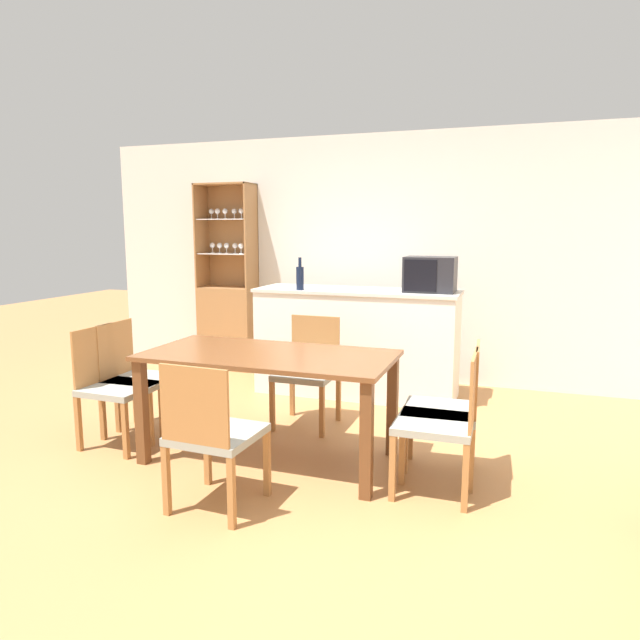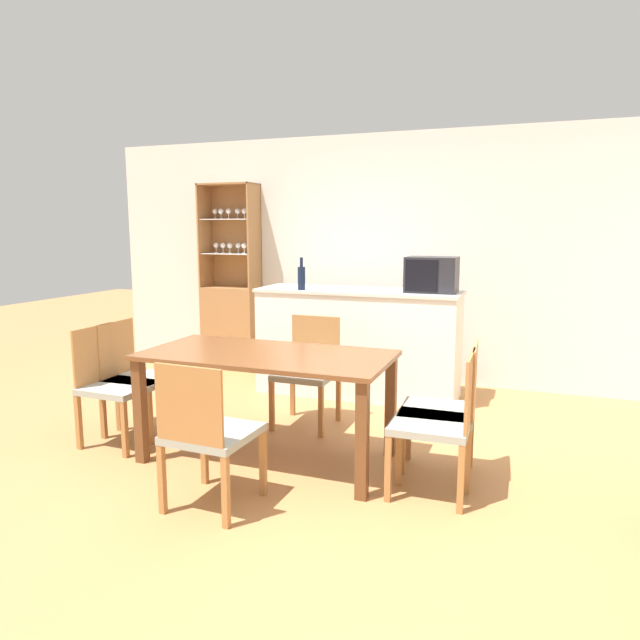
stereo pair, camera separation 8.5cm
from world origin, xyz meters
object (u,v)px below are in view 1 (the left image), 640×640
object	(u,v)px
display_cabinet	(228,313)
dining_chair_head_near	(213,434)
dining_table	(269,369)
dining_chair_side_right_near	(442,422)
dining_chair_side_left_near	(114,386)
dining_chair_side_right_far	(448,409)
dining_chair_side_left_far	(136,377)
microwave	(430,274)
dining_chair_head_far	(308,371)
wine_bottle	(300,277)

from	to	relation	value
display_cabinet	dining_chair_head_near	size ratio (longest dim) A/B	2.38
dining_chair_head_near	dining_table	bearing A→B (deg)	92.10
dining_chair_head_near	dining_chair_side_right_near	world-z (taller)	same
dining_chair_side_left_near	dining_chair_side_right_far	world-z (taller)	same
dining_chair_side_left_far	microwave	bearing A→B (deg)	126.89
dining_chair_side_left_far	dining_chair_side_right_far	bearing A→B (deg)	88.13
dining_chair_side_right_far	display_cabinet	bearing A→B (deg)	48.68
dining_chair_head_far	dining_chair_side_right_near	bearing A→B (deg)	143.47
dining_chair_side_left_far	dining_chair_side_right_far	world-z (taller)	same
dining_chair_head_far	wine_bottle	world-z (taller)	wine_bottle
dining_chair_head_far	microwave	world-z (taller)	microwave
dining_chair_side_left_far	dining_chair_side_right_near	size ratio (longest dim) A/B	1.00
dining_chair_side_right_far	dining_chair_head_far	xyz separation A→B (m)	(-1.19, 0.63, 0.00)
dining_table	dining_chair_side_left_near	distance (m)	1.21
dining_table	dining_chair_side_right_near	xyz separation A→B (m)	(1.19, -0.12, -0.20)
dining_chair_side_left_far	display_cabinet	bearing A→B (deg)	-172.85
dining_table	microwave	distance (m)	1.99
dining_chair_side_right_far	wine_bottle	xyz separation A→B (m)	(-1.55, 1.37, 0.69)
dining_chair_side_left_far	microwave	size ratio (longest dim) A/B	1.94
dining_chair_side_right_far	wine_bottle	distance (m)	2.18
display_cabinet	dining_chair_side_right_far	distance (m)	3.46
dining_table	microwave	world-z (taller)	microwave
wine_bottle	dining_chair_side_right_far	bearing A→B (deg)	-41.63
dining_chair_head_far	microwave	size ratio (longest dim) A/B	1.94
dining_chair_side_left_far	dining_chair_head_near	world-z (taller)	same
dining_chair_side_left_far	dining_chair_side_right_near	bearing A→B (deg)	82.08
dining_chair_head_far	microwave	bearing A→B (deg)	-129.66
dining_table	dining_chair_side_right_far	xyz separation A→B (m)	(1.19, 0.13, -0.20)
display_cabinet	microwave	size ratio (longest dim) A/B	4.61
display_cabinet	dining_chair_side_right_near	bearing A→B (deg)	-41.24
display_cabinet	dining_chair_side_left_near	distance (m)	2.42
dining_chair_side_left_near	dining_chair_head_far	xyz separation A→B (m)	(1.19, 0.88, 0.00)
dining_chair_side_right_near	display_cabinet	bearing A→B (deg)	48.09
dining_chair_side_left_far	dining_chair_side_left_near	world-z (taller)	same
dining_chair_side_left_near	dining_chair_head_far	distance (m)	1.48
dining_chair_side_left_far	microwave	distance (m)	2.67
dining_table	dining_chair_side_right_near	distance (m)	1.21
dining_table	dining_chair_head_near	distance (m)	0.79
dining_table	wine_bottle	distance (m)	1.62
display_cabinet	dining_chair_head_near	bearing A→B (deg)	-63.15
dining_chair_side_left_near	dining_chair_head_far	bearing A→B (deg)	128.17
wine_bottle	dining_chair_side_right_near	bearing A→B (deg)	-46.44
dining_chair_side_right_far	dining_chair_head_near	distance (m)	1.49
dining_chair_side_left_near	dining_chair_head_far	world-z (taller)	same
dining_table	dining_chair_head_near	xyz separation A→B (m)	(-0.00, -0.76, -0.20)
dining_table	dining_chair_side_right_far	size ratio (longest dim) A/B	1.93
dining_chair_side_right_far	dining_chair_side_right_near	world-z (taller)	same
dining_chair_side_left_near	microwave	size ratio (longest dim) A/B	1.94
dining_chair_head_near	wine_bottle	bearing A→B (deg)	101.17
dining_table	wine_bottle	xyz separation A→B (m)	(-0.36, 1.50, 0.49)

